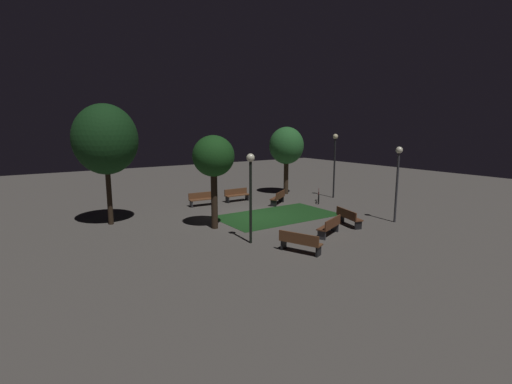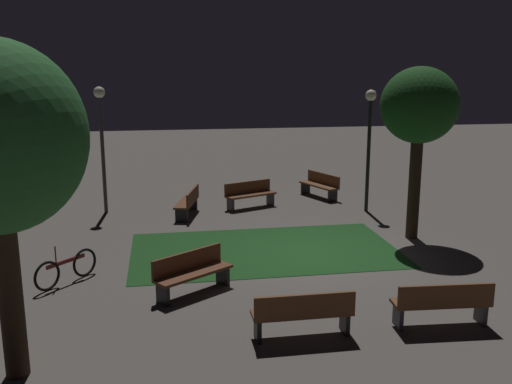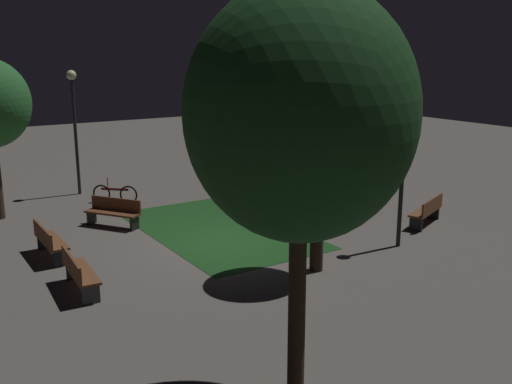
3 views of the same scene
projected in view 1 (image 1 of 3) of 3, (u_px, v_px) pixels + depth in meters
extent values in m
plane|color=#56514C|center=(256.00, 216.00, 21.51)|extent=(60.00, 60.00, 0.00)
cube|color=#194219|center=(277.00, 216.00, 21.68)|extent=(6.91, 4.01, 0.01)
cube|color=brown|center=(237.00, 195.00, 25.72)|extent=(1.80, 0.49, 0.06)
cube|color=brown|center=(236.00, 192.00, 25.85)|extent=(1.80, 0.07, 0.40)
cube|color=black|center=(247.00, 197.00, 26.20)|extent=(0.08, 0.38, 0.42)
cube|color=black|center=(227.00, 200.00, 25.32)|extent=(0.08, 0.38, 0.42)
cube|color=brown|center=(203.00, 199.00, 24.27)|extent=(1.83, 0.60, 0.06)
cube|color=brown|center=(201.00, 195.00, 24.41)|extent=(1.80, 0.18, 0.40)
cube|color=#2D2D33|center=(214.00, 202.00, 24.70)|extent=(0.11, 0.39, 0.42)
cube|color=#2D2D33|center=(191.00, 204.00, 23.92)|extent=(0.11, 0.39, 0.42)
cube|color=brown|center=(277.00, 198.00, 24.83)|extent=(1.76, 1.41, 0.06)
cube|color=brown|center=(280.00, 194.00, 24.71)|extent=(1.52, 1.07, 0.40)
cube|color=black|center=(274.00, 203.00, 24.14)|extent=(0.28, 0.36, 0.42)
cube|color=black|center=(281.00, 199.00, 25.60)|extent=(0.28, 0.36, 0.42)
cube|color=brown|center=(329.00, 226.00, 17.65)|extent=(1.85, 1.14, 0.06)
cube|color=brown|center=(333.00, 222.00, 17.50)|extent=(1.68, 0.75, 0.40)
cube|color=#2D2D33|center=(322.00, 235.00, 17.04)|extent=(0.22, 0.39, 0.42)
cube|color=#2D2D33|center=(335.00, 227.00, 18.35)|extent=(0.22, 0.39, 0.42)
cube|color=brown|center=(349.00, 217.00, 19.44)|extent=(0.91, 1.86, 0.06)
cube|color=brown|center=(346.00, 213.00, 19.33)|extent=(0.51, 1.76, 0.40)
cube|color=black|center=(341.00, 218.00, 20.22)|extent=(0.39, 0.17, 0.42)
cube|color=black|center=(358.00, 225.00, 18.74)|extent=(0.39, 0.17, 0.42)
cube|color=brown|center=(301.00, 242.00, 15.24)|extent=(1.13, 1.85, 0.06)
cube|color=brown|center=(298.00, 238.00, 15.02)|extent=(0.75, 1.69, 0.40)
cube|color=black|center=(284.00, 244.00, 15.71)|extent=(0.39, 0.22, 0.42)
cube|color=black|center=(318.00, 251.00, 14.84)|extent=(0.39, 0.22, 0.42)
cylinder|color=#38281C|center=(286.00, 175.00, 28.53)|extent=(0.36, 0.36, 3.01)
ellipsoid|color=#28662D|center=(286.00, 146.00, 28.15)|extent=(2.62, 2.62, 2.82)
cylinder|color=#2D2116|center=(214.00, 198.00, 18.72)|extent=(0.33, 0.33, 3.13)
ellipsoid|color=#194719|center=(213.00, 156.00, 18.35)|extent=(2.09, 2.09, 2.05)
cylinder|color=#2D2116|center=(109.00, 191.00, 19.47)|extent=(0.26, 0.26, 3.60)
ellipsoid|color=#143816|center=(105.00, 139.00, 19.00)|extent=(3.26, 3.26, 3.62)
cylinder|color=#333338|center=(397.00, 188.00, 19.90)|extent=(0.12, 0.12, 3.77)
sphere|color=#F2EDCC|center=(399.00, 150.00, 19.55)|extent=(0.36, 0.36, 0.36)
cylinder|color=black|center=(334.00, 168.00, 26.86)|extent=(0.12, 0.12, 4.31)
sphere|color=#F4E5B2|center=(335.00, 136.00, 26.46)|extent=(0.36, 0.36, 0.36)
cylinder|color=black|center=(251.00, 203.00, 16.26)|extent=(0.12, 0.12, 3.67)
sphere|color=#F2EDCC|center=(251.00, 158.00, 15.92)|extent=(0.36, 0.36, 0.36)
torus|color=black|center=(319.00, 199.00, 24.99)|extent=(0.49, 0.53, 0.66)
torus|color=black|center=(319.00, 196.00, 25.99)|extent=(0.49, 0.53, 0.66)
cube|color=maroon|center=(319.00, 195.00, 25.46)|extent=(0.72, 0.78, 0.08)
cylinder|color=maroon|center=(319.00, 191.00, 25.67)|extent=(0.03, 0.03, 0.40)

